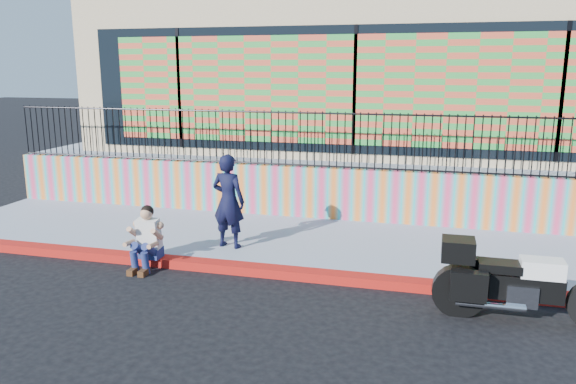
% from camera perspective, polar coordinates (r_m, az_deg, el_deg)
% --- Properties ---
extents(ground, '(90.00, 90.00, 0.00)m').
position_cam_1_polar(ground, '(9.19, 2.64, -8.89)').
color(ground, black).
rests_on(ground, ground).
extents(red_curb, '(16.00, 0.30, 0.15)m').
position_cam_1_polar(red_curb, '(9.16, 2.65, -8.45)').
color(red_curb, '#A60B11').
rests_on(red_curb, ground).
extents(sidewalk, '(16.00, 3.00, 0.15)m').
position_cam_1_polar(sidewalk, '(10.69, 4.52, -5.35)').
color(sidewalk, '#8D96A9').
rests_on(sidewalk, ground).
extents(mural_wall, '(16.00, 0.20, 1.10)m').
position_cam_1_polar(mural_wall, '(12.05, 5.94, -0.23)').
color(mural_wall, '#E63C6D').
rests_on(mural_wall, sidewalk).
extents(metal_fence, '(15.80, 0.04, 1.20)m').
position_cam_1_polar(metal_fence, '(11.84, 6.06, 5.20)').
color(metal_fence, black).
rests_on(metal_fence, mural_wall).
extents(elevated_platform, '(16.00, 10.00, 1.25)m').
position_cam_1_polar(elevated_platform, '(17.03, 8.61, 3.23)').
color(elevated_platform, '#8D96A9').
rests_on(elevated_platform, ground).
extents(storefront_building, '(14.00, 8.06, 4.00)m').
position_cam_1_polar(storefront_building, '(16.59, 8.83, 12.08)').
color(storefront_building, tan).
rests_on(storefront_building, elevated_platform).
extents(police_motorcycle, '(2.34, 0.77, 1.46)m').
position_cam_1_polar(police_motorcycle, '(8.18, 22.74, -8.09)').
color(police_motorcycle, black).
rests_on(police_motorcycle, ground).
extents(police_officer, '(0.68, 0.50, 1.71)m').
position_cam_1_polar(police_officer, '(10.13, -6.07, -0.93)').
color(police_officer, black).
rests_on(police_officer, sidewalk).
extents(seated_man, '(0.54, 0.71, 1.06)m').
position_cam_1_polar(seated_man, '(9.78, -14.33, -5.14)').
color(seated_man, navy).
rests_on(seated_man, ground).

